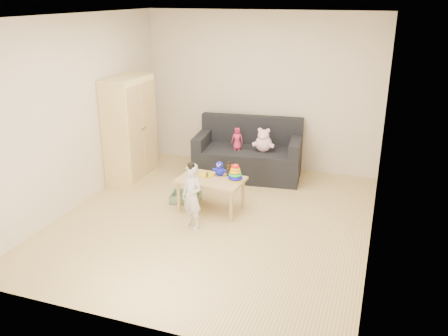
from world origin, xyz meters
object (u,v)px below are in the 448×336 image
at_px(toddler, 192,197).
at_px(wardrobe, 130,130).
at_px(play_table, 211,194).
at_px(sofa, 248,163).

bearing_deg(toddler, wardrobe, 165.79).
bearing_deg(toddler, play_table, 109.47).
bearing_deg(wardrobe, play_table, -22.89).
xyz_separation_m(wardrobe, play_table, (1.62, -0.68, -0.59)).
distance_m(sofa, toddler, 1.99).
xyz_separation_m(wardrobe, toddler, (1.57, -1.24, -0.41)).
height_order(wardrobe, toddler, wardrobe).
height_order(play_table, toddler, toddler).
bearing_deg(play_table, wardrobe, 157.11).
height_order(sofa, play_table, sofa).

